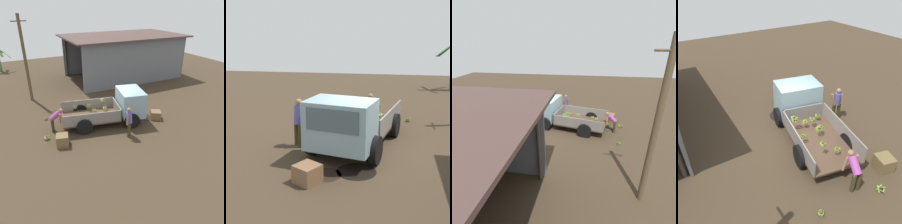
# 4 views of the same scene
# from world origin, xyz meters

# --- Properties ---
(ground) EXTENTS (36.00, 36.00, 0.00)m
(ground) POSITION_xyz_m (0.00, 0.00, 0.00)
(ground) COLOR #3E3121
(mud_patch_0) EXTENTS (1.11, 1.11, 0.01)m
(mud_patch_0) POSITION_xyz_m (1.47, -0.46, 0.00)
(mud_patch_0) COLOR black
(mud_patch_0) RESTS_ON ground
(mud_patch_1) EXTENTS (0.88, 0.88, 0.01)m
(mud_patch_1) POSITION_xyz_m (1.80, -1.26, 0.00)
(mud_patch_1) COLOR #2C201A
(mud_patch_1) RESTS_ON ground
(cargo_truck) EXTENTS (4.89, 2.93, 1.86)m
(cargo_truck) POSITION_xyz_m (0.34, -0.88, 0.97)
(cargo_truck) COLOR #4F3829
(cargo_truck) RESTS_ON ground
(person_foreground_visitor) EXTENTS (0.49, 0.56, 1.62)m
(person_foreground_visitor) POSITION_xyz_m (-0.14, -2.56, 0.90)
(person_foreground_visitor) COLOR #363216
(person_foreground_visitor) RESTS_ON ground
(person_worker_loading) EXTENTS (0.73, 0.56, 1.28)m
(person_worker_loading) POSITION_xyz_m (-3.36, -0.36, 0.75)
(person_worker_loading) COLOR #36301D
(person_worker_loading) RESTS_ON ground
(banana_bunch_on_ground_0) EXTENTS (0.30, 0.30, 0.21)m
(banana_bunch_on_ground_0) POSITION_xyz_m (-4.05, -1.01, 0.11)
(banana_bunch_on_ground_0) COLOR #4A4330
(banana_bunch_on_ground_0) RESTS_ON ground
(banana_bunch_on_ground_1) EXTENTS (0.25, 0.25, 0.19)m
(banana_bunch_on_ground_1) POSITION_xyz_m (-3.23, -0.88, 0.11)
(banana_bunch_on_ground_1) COLOR brown
(banana_bunch_on_ground_1) RESTS_ON ground
(banana_bunch_on_ground_2) EXTENTS (0.21, 0.22, 0.17)m
(banana_bunch_on_ground_2) POSITION_xyz_m (-3.66, 1.16, 0.09)
(banana_bunch_on_ground_2) COLOR brown
(banana_bunch_on_ground_2) RESTS_ON ground
(wooden_crate_0) EXTENTS (0.71, 0.71, 0.56)m
(wooden_crate_0) POSITION_xyz_m (-3.45, -1.84, 0.28)
(wooden_crate_0) COLOR brown
(wooden_crate_0) RESTS_ON ground
(wooden_crate_1) EXTENTS (0.79, 0.79, 0.48)m
(wooden_crate_1) POSITION_xyz_m (2.30, -1.62, 0.24)
(wooden_crate_1) COLOR brown
(wooden_crate_1) RESTS_ON ground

